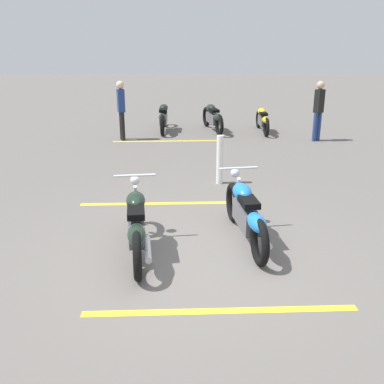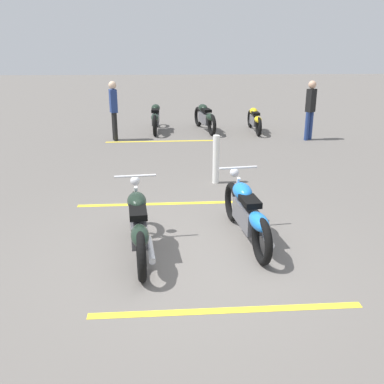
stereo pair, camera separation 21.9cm
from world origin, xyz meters
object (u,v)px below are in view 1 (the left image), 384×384
motorcycle_row_center (163,117)px  bystander_near_row (319,108)px  motorcycle_dark_foreground (137,224)px  bollard_post (220,160)px  motorcycle_row_far_left (263,120)px  motorcycle_bright_foreground (246,214)px  motorcycle_row_left (213,117)px  bystander_secondary (121,107)px

motorcycle_row_center → bystander_near_row: bystander_near_row is taller
motorcycle_dark_foreground → bollard_post: (3.26, -1.40, 0.06)m
bystander_near_row → bollard_post: bearing=106.4°
motorcycle_row_center → motorcycle_row_far_left: bearing=-93.8°
motorcycle_row_center → bollard_post: bearing=-164.9°
motorcycle_row_center → motorcycle_bright_foreground: bearing=-168.6°
motorcycle_row_far_left → motorcycle_row_left: bearing=81.5°
bystander_near_row → motorcycle_row_far_left: bearing=14.5°
motorcycle_row_center → bollard_post: 5.61m
motorcycle_dark_foreground → bollard_post: size_ratio=2.15×
motorcycle_bright_foreground → bollard_post: size_ratio=2.15×
bystander_near_row → bystander_secondary: bearing=52.9°
motorcycle_row_far_left → bollard_post: (-5.20, 1.73, 0.11)m
bystander_secondary → bystander_near_row: bearing=159.1°
motorcycle_row_left → bystander_near_row: (-1.38, -3.00, 0.52)m
motorcycle_bright_foreground → motorcycle_row_far_left: motorcycle_bright_foreground is taller
motorcycle_dark_foreground → motorcycle_bright_foreground: bearing=-83.4°
motorcycle_row_left → bystander_secondary: 3.08m
bollard_post → motorcycle_row_center: bearing=15.2°
motorcycle_row_left → bollard_post: (-5.39, 0.14, 0.06)m
motorcycle_row_center → bystander_secondary: 1.77m
bystander_near_row → bollard_post: bystander_near_row is taller
motorcycle_row_far_left → motorcycle_row_left: motorcycle_row_left is taller
motorcycle_row_left → bystander_secondary: bearing=100.9°
motorcycle_bright_foreground → motorcycle_row_center: motorcycle_bright_foreground is taller
motorcycle_dark_foreground → bystander_secondary: size_ratio=1.29×
motorcycle_dark_foreground → bystander_near_row: size_ratio=1.28×
motorcycle_bright_foreground → bollard_post: bearing=-3.9°
motorcycle_dark_foreground → motorcycle_row_far_left: motorcycle_dark_foreground is taller
motorcycle_bright_foreground → motorcycle_row_far_left: (8.08, -1.52, -0.06)m
motorcycle_row_far_left → motorcycle_row_left: 1.60m
motorcycle_bright_foreground → bystander_secondary: (7.05, 2.85, 0.51)m
motorcycle_bright_foreground → motorcycle_row_left: size_ratio=1.01×
motorcycle_dark_foreground → bollard_post: motorcycle_dark_foreground is taller
motorcycle_bright_foreground → bollard_post: (2.88, 0.21, 0.06)m
motorcycle_row_center → motorcycle_row_left: bearing=-90.6°
motorcycle_row_center → motorcycle_dark_foreground: bearing=-179.6°
motorcycle_row_left → bollard_post: size_ratio=2.12×
motorcycle_row_left → motorcycle_row_center: 1.61m
motorcycle_bright_foreground → motorcycle_row_center: 8.46m
motorcycle_bright_foreground → bystander_secondary: size_ratio=1.28×
bollard_post → motorcycle_row_left: bearing=-1.5°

